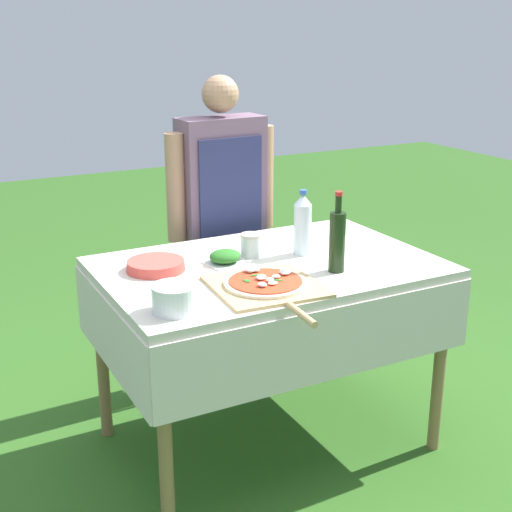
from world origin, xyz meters
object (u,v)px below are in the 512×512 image
at_px(prep_table, 268,287).
at_px(person_cook, 222,207).
at_px(mixing_tub, 175,298).
at_px(herb_container, 225,257).
at_px(pizza_on_peel, 267,285).
at_px(sauce_jar, 251,246).
at_px(water_bottle, 302,224).
at_px(oil_bottle, 337,240).
at_px(plate_stack, 156,265).

height_order(prep_table, person_cook, person_cook).
bearing_deg(mixing_tub, herb_container, 45.65).
bearing_deg(pizza_on_peel, prep_table, 64.36).
xyz_separation_m(pizza_on_peel, sauce_jar, (0.12, 0.36, 0.03)).
bearing_deg(water_bottle, person_cook, 97.57).
xyz_separation_m(oil_bottle, sauce_jar, (-0.21, 0.32, -0.08)).
relative_size(mixing_tub, sauce_jar, 1.64).
height_order(person_cook, herb_container, person_cook).
xyz_separation_m(person_cook, plate_stack, (-0.53, -0.52, -0.05)).
relative_size(herb_container, mixing_tub, 1.09).
height_order(person_cook, mixing_tub, person_cook).
bearing_deg(prep_table, herb_container, 152.85).
bearing_deg(plate_stack, mixing_tub, -101.63).
bearing_deg(herb_container, person_cook, 65.80).
bearing_deg(mixing_tub, pizza_on_peel, 7.06).
bearing_deg(sauce_jar, pizza_on_peel, -108.81).
height_order(herb_container, mixing_tub, mixing_tub).
xyz_separation_m(prep_table, sauce_jar, (-0.02, 0.12, 0.14)).
distance_m(water_bottle, herb_container, 0.35).
distance_m(pizza_on_peel, plate_stack, 0.47).
bearing_deg(plate_stack, sauce_jar, -2.23).
bearing_deg(prep_table, oil_bottle, -47.26).
xyz_separation_m(herb_container, sauce_jar, (0.14, 0.04, 0.01)).
bearing_deg(mixing_tub, sauce_jar, 39.26).
xyz_separation_m(prep_table, pizza_on_peel, (-0.14, -0.24, 0.11)).
xyz_separation_m(oil_bottle, water_bottle, (-0.01, 0.25, 0.00)).
distance_m(pizza_on_peel, water_bottle, 0.45).
bearing_deg(oil_bottle, water_bottle, 91.17).
bearing_deg(plate_stack, water_bottle, -8.29).
relative_size(herb_container, plate_stack, 0.74).
distance_m(water_bottle, mixing_tub, 0.77).
bearing_deg(oil_bottle, mixing_tub, -173.04).
bearing_deg(plate_stack, oil_bottle, -28.63).
height_order(water_bottle, plate_stack, water_bottle).
height_order(person_cook, pizza_on_peel, person_cook).
distance_m(oil_bottle, plate_stack, 0.71).
bearing_deg(prep_table, pizza_on_peel, -119.97).
relative_size(person_cook, water_bottle, 5.52).
distance_m(mixing_tub, plate_stack, 0.43).
height_order(mixing_tub, plate_stack, mixing_tub).
bearing_deg(water_bottle, herb_container, 173.97).
bearing_deg(prep_table, mixing_tub, -150.63).
relative_size(water_bottle, plate_stack, 1.19).
relative_size(plate_stack, sauce_jar, 2.41).
bearing_deg(mixing_tub, prep_table, 29.37).
bearing_deg(sauce_jar, mixing_tub, -140.74).
distance_m(plate_stack, sauce_jar, 0.41).
bearing_deg(water_bottle, sauce_jar, 160.01).
distance_m(person_cook, sauce_jar, 0.55).
distance_m(mixing_tub, sauce_jar, 0.64).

